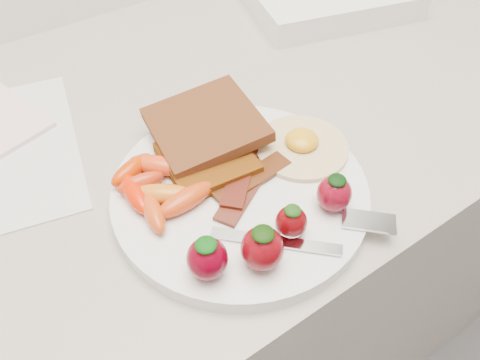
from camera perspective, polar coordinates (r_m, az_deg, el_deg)
counter at (r=0.96m, az=-4.20°, el=-13.23°), size 2.00×0.60×0.90m
plate at (r=0.50m, az=0.00°, el=-1.48°), size 0.27×0.27×0.02m
toast_lower at (r=0.51m, az=-4.03°, el=2.56°), size 0.10×0.10×0.01m
toast_upper at (r=0.53m, az=-4.26°, el=6.77°), size 0.13×0.13×0.03m
fried_egg at (r=0.53m, az=7.52°, el=4.24°), size 0.12×0.12×0.02m
bacon_strips at (r=0.49m, az=0.67°, el=-0.12°), size 0.11×0.09×0.01m
baby_carrots at (r=0.48m, az=-10.37°, el=-0.90°), size 0.09×0.11×0.02m
strawberries at (r=0.43m, az=3.67°, el=-6.45°), size 0.18×0.06×0.05m
fork at (r=0.46m, az=9.60°, el=-6.25°), size 0.16×0.11×0.00m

